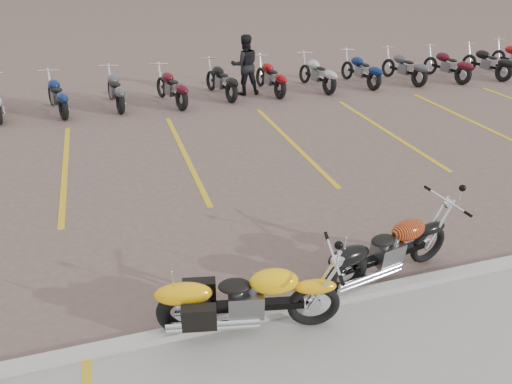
% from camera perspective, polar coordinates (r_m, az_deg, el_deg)
% --- Properties ---
extents(ground, '(100.00, 100.00, 0.00)m').
position_cam_1_polar(ground, '(8.50, -3.33, -5.69)').
color(ground, brown).
rests_on(ground, ground).
extents(curb, '(60.00, 0.18, 0.12)m').
position_cam_1_polar(curb, '(6.92, 0.92, -13.86)').
color(curb, '#ADAAA3').
rests_on(curb, ground).
extents(parking_stripes, '(38.00, 5.50, 0.01)m').
position_cam_1_polar(parking_stripes, '(11.99, -8.12, 4.29)').
color(parking_stripes, gold).
rests_on(parking_stripes, ground).
extents(yellow_cruiser, '(2.34, 0.65, 0.97)m').
position_cam_1_polar(yellow_cruiser, '(6.48, -1.31, -12.25)').
color(yellow_cruiser, black).
rests_on(yellow_cruiser, ground).
extents(flame_cruiser, '(2.24, 0.57, 0.93)m').
position_cam_1_polar(flame_cruiser, '(7.64, 14.54, -6.67)').
color(flame_cruiser, black).
rests_on(flame_cruiser, ground).
extents(person_b, '(0.97, 0.78, 1.90)m').
position_cam_1_polar(person_b, '(16.51, -1.27, 14.32)').
color(person_b, black).
rests_on(person_b, ground).
extents(bg_bike_row, '(22.44, 2.08, 1.10)m').
position_cam_1_polar(bg_bike_row, '(16.32, -1.05, 12.72)').
color(bg_bike_row, black).
rests_on(bg_bike_row, ground).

